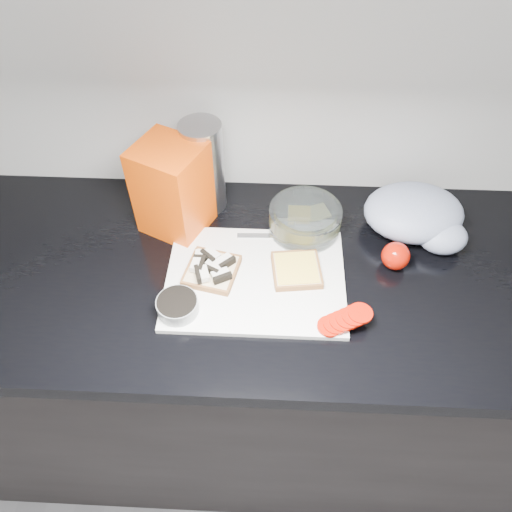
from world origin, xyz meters
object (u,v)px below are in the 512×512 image
Objects in this scene: steel_canister at (204,167)px; bread_bag at (173,189)px; cutting_board at (255,279)px; glass_bowl at (305,221)px.

bread_bag is at bearing -130.50° from steel_canister.
steel_canister is at bearing 74.72° from bread_bag.
glass_bowl reaches higher than cutting_board.
bread_bag is at bearing 139.41° from cutting_board.
bread_bag is 0.96× the size of steel_canister.
bread_bag is at bearing 177.79° from glass_bowl.
cutting_board is 0.29m from bread_bag.
steel_canister is (0.06, 0.08, 0.01)m from bread_bag.
glass_bowl is 0.28m from steel_canister.
cutting_board is 1.74× the size of bread_bag.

